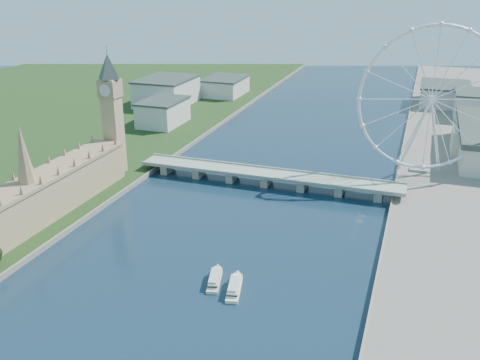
% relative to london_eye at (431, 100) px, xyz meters
% --- Properties ---
extents(parliament_range, '(24.00, 200.00, 70.00)m').
position_rel_london_eye_xyz_m(parliament_range, '(-247.98, -185.08, -49.04)').
color(parliament_range, tan).
rests_on(parliament_range, ground).
extents(big_ben, '(20.02, 20.02, 110.00)m').
position_rel_london_eye_xyz_m(big_ben, '(-247.98, -77.08, -0.95)').
color(big_ben, tan).
rests_on(big_ben, ground).
extents(westminster_bridge, '(220.00, 22.00, 9.50)m').
position_rel_london_eye_xyz_m(westminster_bridge, '(-119.98, -55.08, -60.89)').
color(westminster_bridge, gray).
rests_on(westminster_bridge, ground).
extents(london_eye, '(113.60, 39.12, 124.30)m').
position_rel_london_eye_xyz_m(london_eye, '(0.00, 0.00, 0.00)').
color(london_eye, silver).
rests_on(london_eye, ground).
extents(city_skyline, '(505.00, 280.00, 32.00)m').
position_rel_london_eye_xyz_m(city_skyline, '(-80.75, 205.00, -50.56)').
color(city_skyline, beige).
rests_on(city_skyline, ground).
extents(tour_boat_near, '(13.01, 27.23, 5.80)m').
position_rel_london_eye_xyz_m(tour_boat_near, '(-105.34, -209.90, -67.52)').
color(tour_boat_near, beige).
rests_on(tour_boat_near, ground).
extents(tour_boat_far, '(12.95, 28.61, 6.11)m').
position_rel_london_eye_xyz_m(tour_boat_far, '(-92.10, -214.15, -67.52)').
color(tour_boat_far, white).
rests_on(tour_boat_far, ground).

